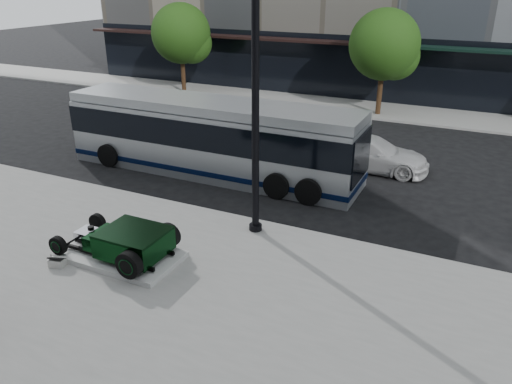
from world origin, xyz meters
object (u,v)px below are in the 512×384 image
at_px(transit_bus, 211,137).
at_px(white_sedan, 370,153).
at_px(lamppost, 255,125).
at_px(hot_rod, 128,242).

bearing_deg(transit_bus, white_sedan, 28.25).
bearing_deg(lamppost, transit_bus, 133.82).
bearing_deg(lamppost, hot_rod, -127.27).
relative_size(lamppost, white_sedan, 1.53).
bearing_deg(white_sedan, hot_rod, 155.49).
height_order(lamppost, transit_bus, lamppost).
height_order(lamppost, white_sedan, lamppost).
relative_size(hot_rod, lamppost, 0.45).
relative_size(transit_bus, white_sedan, 2.58).
xyz_separation_m(transit_bus, white_sedan, (5.65, 3.04, -0.80)).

